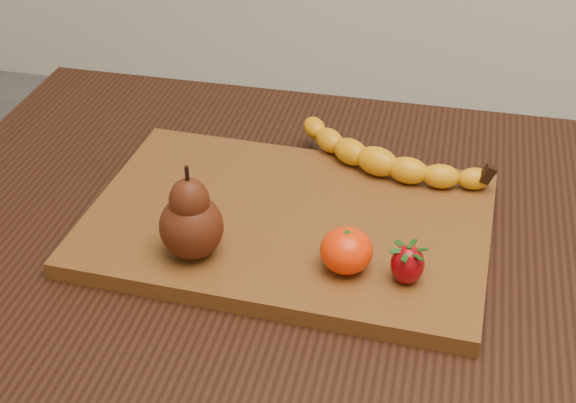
% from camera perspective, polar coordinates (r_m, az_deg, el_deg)
% --- Properties ---
extents(table, '(1.00, 0.70, 0.76)m').
position_cam_1_polar(table, '(0.97, 2.54, -7.16)').
color(table, black).
rests_on(table, ground).
extents(cutting_board, '(0.46, 0.32, 0.02)m').
position_cam_1_polar(cutting_board, '(0.91, -0.00, -1.55)').
color(cutting_board, brown).
rests_on(cutting_board, table).
extents(banana, '(0.23, 0.13, 0.03)m').
position_cam_1_polar(banana, '(0.98, 6.37, 2.86)').
color(banana, '#F19D0B').
rests_on(banana, cutting_board).
extents(pear, '(0.07, 0.07, 0.11)m').
position_cam_1_polar(pear, '(0.83, -6.97, -0.72)').
color(pear, '#4C1D0C').
rests_on(pear, cutting_board).
extents(mandarin, '(0.06, 0.06, 0.05)m').
position_cam_1_polar(mandarin, '(0.82, 4.18, -3.49)').
color(mandarin, '#FF3002').
rests_on(mandarin, cutting_board).
extents(strawberry, '(0.04, 0.04, 0.04)m').
position_cam_1_polar(strawberry, '(0.82, 8.50, -4.35)').
color(strawberry, '#90030B').
rests_on(strawberry, cutting_board).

